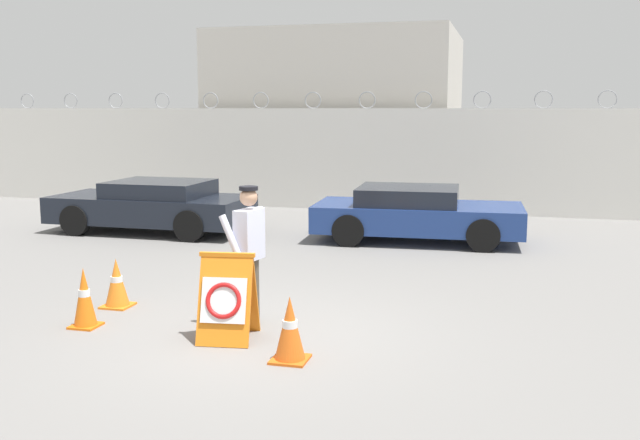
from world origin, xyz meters
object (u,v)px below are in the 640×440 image
Objects in this scene: traffic_cone_near at (290,329)px; traffic_cone_mid at (117,283)px; security_guard at (249,247)px; barricade_sign at (227,297)px; traffic_cone_far at (84,298)px; parked_car_front_coupe at (153,205)px; parked_car_rear_sedan at (416,213)px.

traffic_cone_mid is (-3.03, 1.47, -0.02)m from traffic_cone_near.
barricade_sign is at bearing 8.53° from security_guard.
parked_car_front_coupe is at bearing 110.85° from traffic_cone_far.
security_guard is 0.41× the size of parked_car_rear_sedan.
traffic_cone_far reaches higher than traffic_cone_near.
parked_car_rear_sedan reaches higher than traffic_cone_near.
parked_car_rear_sedan is (1.37, 6.43, -0.42)m from security_guard.
parked_car_rear_sedan is at bearing -175.46° from parked_car_front_coupe.
barricade_sign is 0.60× the size of security_guard.
traffic_cone_far is at bearing -84.19° from traffic_cone_mid.
parked_car_front_coupe is at bearing 127.16° from traffic_cone_near.
parked_car_front_coupe is (-2.56, 6.73, 0.22)m from traffic_cone_far.
security_guard is 2.59× the size of traffic_cone_mid.
parked_car_front_coupe is 1.02× the size of parked_car_rear_sedan.
parked_car_front_coupe is 5.95m from parked_car_rear_sedan.
traffic_cone_mid is at bearing 154.08° from traffic_cone_near.
parked_car_front_coupe reaches higher than traffic_cone_near.
traffic_cone_near is 7.66m from parked_car_rear_sedan.
parked_car_front_coupe is (-2.47, 5.78, 0.27)m from traffic_cone_mid.
traffic_cone_far is (-2.93, 0.52, 0.02)m from traffic_cone_near.
security_guard is at bearing -104.80° from parked_car_rear_sedan.
barricade_sign is 7.27m from parked_car_rear_sedan.
parked_car_rear_sedan reaches higher than barricade_sign.
parked_car_front_coupe reaches higher than parked_car_rear_sedan.
security_guard reaches higher than traffic_cone_mid.
parked_car_front_coupe is (-4.57, 6.03, -0.41)m from security_guard.
traffic_cone_near is at bearing -10.09° from traffic_cone_far.
traffic_cone_mid is at bearing 113.81° from parked_car_front_coupe.
security_guard is 1.67m from traffic_cone_near.
security_guard is at bearing 127.17° from traffic_cone_near.
barricade_sign is at bearing 124.67° from parked_car_front_coupe.
parked_car_front_coupe is at bearing -131.86° from security_guard.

